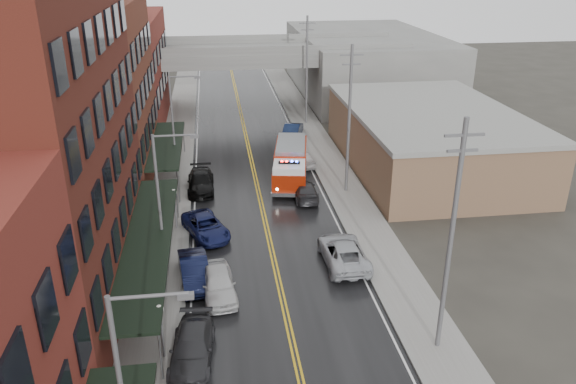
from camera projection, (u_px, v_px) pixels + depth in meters
road at (266, 224)px, 41.08m from camera, size 11.00×160.00×0.02m
sidewalk_left at (164, 229)px, 40.14m from camera, size 3.00×160.00×0.15m
sidewalk_right at (363, 217)px, 41.96m from camera, size 3.00×160.00×0.15m
curb_left at (187, 228)px, 40.35m from camera, size 0.30×160.00×0.15m
curb_right at (341, 218)px, 41.76m from camera, size 0.30×160.00×0.15m
brick_building_b at (25, 145)px, 29.48m from camera, size 9.00×20.00×18.00m
brick_building_c at (90, 95)px, 45.99m from camera, size 9.00×15.00×15.00m
brick_building_far at (121, 71)px, 62.49m from camera, size 9.00×20.00×12.00m
tan_building at (429, 140)px, 51.18m from camera, size 14.00×22.00×5.00m
right_far_block at (365, 63)px, 78.11m from camera, size 18.00×30.00×8.00m
awning_1 at (149, 239)px, 32.59m from camera, size 2.60×18.00×3.09m
awning_2 at (167, 144)px, 48.51m from camera, size 2.60×13.00×3.09m
globe_lamp_1 at (160, 320)px, 26.64m from camera, size 0.44×0.44×3.12m
globe_lamp_2 at (174, 200)px, 39.36m from camera, size 0.44×0.44×3.12m
street_lamp_1 at (163, 197)px, 32.75m from camera, size 2.64×0.22×9.00m
street_lamp_2 at (176, 121)px, 47.29m from camera, size 2.64×0.22×9.00m
utility_pole_0 at (451, 237)px, 25.84m from camera, size 1.80×0.24×12.00m
utility_pole_1 at (349, 118)px, 44.02m from camera, size 1.80×0.24×12.00m
utility_pole_2 at (307, 69)px, 62.21m from camera, size 1.80×0.24×12.00m
overpass at (238, 62)px, 67.80m from camera, size 40.00×10.00×7.50m
fire_truck at (290, 163)px, 48.00m from camera, size 4.57×8.86×3.11m
parked_car_left_3 at (192, 348)px, 27.17m from camera, size 2.43×5.10×1.44m
parked_car_left_4 at (218, 283)px, 32.32m from camera, size 2.26×4.76×1.57m
parked_car_left_5 at (194, 271)px, 33.60m from camera, size 2.22×4.86×1.54m
parked_car_left_6 at (206, 226)px, 39.18m from camera, size 3.83×5.48×1.39m
parked_car_left_7 at (201, 182)px, 46.52m from camera, size 2.14×5.27×1.53m
parked_car_right_0 at (343, 252)px, 35.68m from camera, size 2.66×5.65×1.56m
parked_car_right_1 at (305, 190)px, 45.09m from camera, size 1.97×4.62×1.33m
parked_car_right_2 at (298, 157)px, 52.02m from camera, size 3.11×5.00×1.59m
parked_car_right_3 at (293, 130)px, 59.85m from camera, size 2.95×5.03×1.57m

